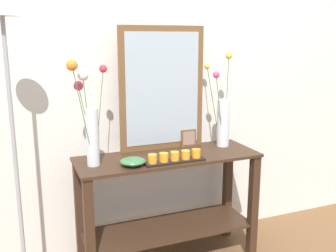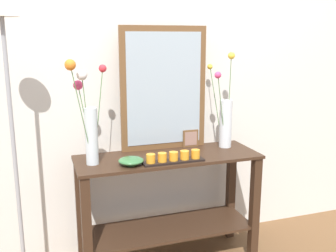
{
  "view_description": "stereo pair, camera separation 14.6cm",
  "coord_description": "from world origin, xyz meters",
  "px_view_note": "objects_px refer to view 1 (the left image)",
  "views": [
    {
      "loc": [
        -0.92,
        -2.28,
        1.53
      ],
      "look_at": [
        0.0,
        0.0,
        0.97
      ],
      "focal_mm": 41.64,
      "sensor_mm": 36.0,
      "label": 1
    },
    {
      "loc": [
        -0.79,
        -2.33,
        1.53
      ],
      "look_at": [
        0.0,
        0.0,
        0.97
      ],
      "focal_mm": 41.64,
      "sensor_mm": 36.0,
      "label": 2
    }
  ],
  "objects_px": {
    "candle_tray": "(175,158)",
    "decorative_bowl": "(133,161)",
    "tall_vase_left": "(90,121)",
    "vase_right": "(223,118)",
    "floor_lamp": "(10,106)",
    "picture_frame_small": "(189,138)",
    "console_table": "(168,196)",
    "mirror_leaning": "(162,89)"
  },
  "relations": [
    {
      "from": "mirror_leaning",
      "to": "vase_right",
      "type": "xyz_separation_m",
      "value": [
        0.42,
        -0.11,
        -0.21
      ]
    },
    {
      "from": "floor_lamp",
      "to": "console_table",
      "type": "bearing_deg",
      "value": 4.44
    },
    {
      "from": "candle_tray",
      "to": "decorative_bowl",
      "type": "height_order",
      "value": "candle_tray"
    },
    {
      "from": "vase_right",
      "to": "candle_tray",
      "type": "height_order",
      "value": "vase_right"
    },
    {
      "from": "tall_vase_left",
      "to": "decorative_bowl",
      "type": "xyz_separation_m",
      "value": [
        0.23,
        -0.1,
        -0.25
      ]
    },
    {
      "from": "vase_right",
      "to": "floor_lamp",
      "type": "height_order",
      "value": "floor_lamp"
    },
    {
      "from": "mirror_leaning",
      "to": "floor_lamp",
      "type": "height_order",
      "value": "floor_lamp"
    },
    {
      "from": "vase_right",
      "to": "console_table",
      "type": "bearing_deg",
      "value": -170.45
    },
    {
      "from": "vase_right",
      "to": "candle_tray",
      "type": "xyz_separation_m",
      "value": [
        -0.46,
        -0.22,
        -0.18
      ]
    },
    {
      "from": "mirror_leaning",
      "to": "vase_right",
      "type": "height_order",
      "value": "mirror_leaning"
    },
    {
      "from": "picture_frame_small",
      "to": "decorative_bowl",
      "type": "height_order",
      "value": "picture_frame_small"
    },
    {
      "from": "picture_frame_small",
      "to": "decorative_bowl",
      "type": "distance_m",
      "value": 0.57
    },
    {
      "from": "console_table",
      "to": "picture_frame_small",
      "type": "height_order",
      "value": "picture_frame_small"
    },
    {
      "from": "vase_right",
      "to": "candle_tray",
      "type": "bearing_deg",
      "value": -154.74
    },
    {
      "from": "tall_vase_left",
      "to": "candle_tray",
      "type": "height_order",
      "value": "tall_vase_left"
    },
    {
      "from": "mirror_leaning",
      "to": "candle_tray",
      "type": "xyz_separation_m",
      "value": [
        -0.04,
        -0.32,
        -0.39
      ]
    },
    {
      "from": "mirror_leaning",
      "to": "floor_lamp",
      "type": "distance_m",
      "value": 1.0
    },
    {
      "from": "console_table",
      "to": "picture_frame_small",
      "type": "bearing_deg",
      "value": 35.11
    },
    {
      "from": "tall_vase_left",
      "to": "floor_lamp",
      "type": "relative_size",
      "value": 0.37
    },
    {
      "from": "candle_tray",
      "to": "decorative_bowl",
      "type": "xyz_separation_m",
      "value": [
        -0.26,
        0.03,
        -0.0
      ]
    },
    {
      "from": "picture_frame_small",
      "to": "floor_lamp",
      "type": "relative_size",
      "value": 0.07
    },
    {
      "from": "console_table",
      "to": "vase_right",
      "type": "xyz_separation_m",
      "value": [
        0.45,
        0.08,
        0.49
      ]
    },
    {
      "from": "console_table",
      "to": "picture_frame_small",
      "type": "relative_size",
      "value": 9.96
    },
    {
      "from": "decorative_bowl",
      "to": "console_table",
      "type": "bearing_deg",
      "value": 22.2
    },
    {
      "from": "candle_tray",
      "to": "mirror_leaning",
      "type": "bearing_deg",
      "value": 82.47
    },
    {
      "from": "vase_right",
      "to": "picture_frame_small",
      "type": "xyz_separation_m",
      "value": [
        -0.23,
        0.08,
        -0.15
      ]
    },
    {
      "from": "vase_right",
      "to": "candle_tray",
      "type": "relative_size",
      "value": 1.7
    },
    {
      "from": "mirror_leaning",
      "to": "picture_frame_small",
      "type": "relative_size",
      "value": 6.9
    },
    {
      "from": "candle_tray",
      "to": "decorative_bowl",
      "type": "distance_m",
      "value": 0.27
    },
    {
      "from": "tall_vase_left",
      "to": "vase_right",
      "type": "relative_size",
      "value": 0.97
    },
    {
      "from": "tall_vase_left",
      "to": "vase_right",
      "type": "xyz_separation_m",
      "value": [
        0.96,
        0.09,
        -0.07
      ]
    },
    {
      "from": "console_table",
      "to": "tall_vase_left",
      "type": "bearing_deg",
      "value": -178.13
    },
    {
      "from": "floor_lamp",
      "to": "decorative_bowl",
      "type": "bearing_deg",
      "value": -3.47
    },
    {
      "from": "console_table",
      "to": "decorative_bowl",
      "type": "distance_m",
      "value": 0.43
    },
    {
      "from": "console_table",
      "to": "mirror_leaning",
      "type": "bearing_deg",
      "value": 80.29
    },
    {
      "from": "decorative_bowl",
      "to": "tall_vase_left",
      "type": "bearing_deg",
      "value": 157.59
    },
    {
      "from": "decorative_bowl",
      "to": "vase_right",
      "type": "bearing_deg",
      "value": 14.54
    },
    {
      "from": "tall_vase_left",
      "to": "candle_tray",
      "type": "xyz_separation_m",
      "value": [
        0.5,
        -0.13,
        -0.25
      ]
    },
    {
      "from": "vase_right",
      "to": "picture_frame_small",
      "type": "bearing_deg",
      "value": 160.46
    },
    {
      "from": "candle_tray",
      "to": "floor_lamp",
      "type": "distance_m",
      "value": 1.0
    },
    {
      "from": "mirror_leaning",
      "to": "candle_tray",
      "type": "bearing_deg",
      "value": -97.53
    },
    {
      "from": "mirror_leaning",
      "to": "tall_vase_left",
      "type": "relative_size",
      "value": 1.3
    }
  ]
}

